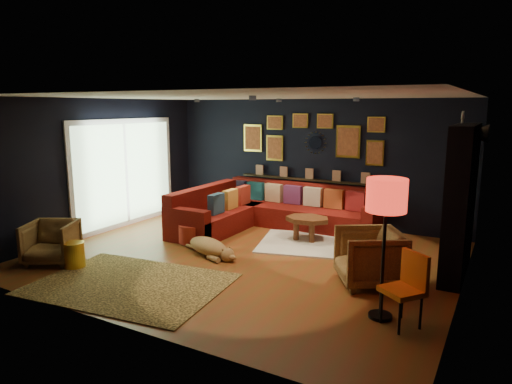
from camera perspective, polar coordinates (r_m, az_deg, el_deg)
The scene contains 20 objects.
floor at distance 7.60m, azimuth -1.36°, elevation -8.14°, with size 6.50×6.50×0.00m, color brown.
room_walls at distance 7.24m, azimuth -1.41°, elevation 3.88°, with size 6.50×6.50×6.50m.
sectional at distance 9.32m, azimuth 1.05°, elevation -2.53°, with size 3.41×2.69×0.86m.
ledge at distance 9.72m, azimuth 6.70°, elevation 1.54°, with size 3.20×0.12×0.04m, color black.
gallery_wall at distance 9.65m, azimuth 6.83°, elevation 6.78°, with size 3.15×0.04×1.02m.
sunburst_mirror at distance 9.62m, azimuth 7.45°, elevation 6.12°, with size 0.47×0.16×0.47m.
fireplace at distance 7.25m, azimuth 24.11°, elevation -1.63°, with size 0.31×1.60×2.20m.
deer_head at distance 7.61m, azimuth 25.41°, elevation 6.65°, with size 0.50×0.28×0.45m.
sliding_door at distance 9.76m, azimuth -16.00°, elevation 2.31°, with size 0.06×2.80×2.20m.
ceiling_spots at distance 7.89m, azimuth 1.58°, elevation 11.47°, with size 3.30×2.50×0.06m.
shag_rug at distance 8.30m, azimuth 7.70°, elevation -6.49°, with size 2.04×1.48×0.03m, color silver.
leopard_rug at distance 6.72m, azimuth -15.44°, elevation -11.04°, with size 2.60×1.86×0.01m, color tan.
coffee_table at distance 8.47m, azimuth 6.43°, elevation -3.69°, with size 0.89×0.71×0.41m.
pouf at distance 8.36m, azimuth -7.93°, elevation -5.11°, with size 0.50×0.50×0.33m, color #A6281B.
armchair_left at distance 7.94m, azimuth -24.24°, elevation -5.51°, with size 0.71×0.67×0.73m, color #CD9149.
armchair_right at distance 6.57m, azimuth 13.99°, elevation -7.59°, with size 0.83×0.78×0.86m, color #CD9149.
gold_stool at distance 7.61m, azimuth -21.78°, elevation -7.32°, with size 0.32×0.32×0.40m, color gold.
orange_chair at distance 5.48m, azimuth 18.40°, elevation -10.77°, with size 0.56×0.56×0.85m.
floor_lamp at distance 5.33m, azimuth 15.98°, elevation -1.14°, with size 0.46×0.46×1.66m.
dog at distance 7.68m, azimuth -6.03°, elevation -6.38°, with size 1.22×0.60×0.38m, color tan, non-canonical shape.
Camera 1 is at (3.67, -6.18, 2.45)m, focal length 32.00 mm.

